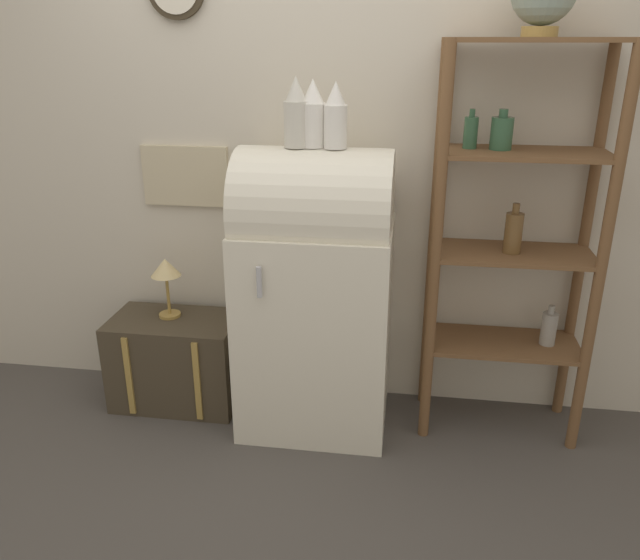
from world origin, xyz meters
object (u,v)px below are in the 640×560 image
vase_center (313,116)px  vase_right (336,117)px  refrigerator (315,289)px  vase_left (296,114)px  suitcase_trunk (177,360)px  desk_lamp (166,272)px

vase_center → vase_right: bearing=-12.2°
vase_center → vase_right: (0.10, -0.02, -0.00)m
refrigerator → vase_right: size_ratio=4.94×
refrigerator → vase_center: 0.80m
vase_left → vase_right: size_ratio=1.07×
suitcase_trunk → vase_right: (0.84, -0.07, 1.27)m
vase_center → vase_right: size_ratio=1.02×
refrigerator → vase_right: (0.09, -0.01, 0.80)m
vase_left → vase_center: bearing=13.6°
refrigerator → vase_left: bearing=-176.1°
suitcase_trunk → vase_left: vase_left is taller
vase_center → desk_lamp: (-0.77, 0.08, -0.79)m
vase_center → desk_lamp: bearing=174.0°
vase_left → desk_lamp: vase_left is taller
refrigerator → desk_lamp: 0.78m
vase_left → vase_right: vase_left is taller
desk_lamp → vase_left: bearing=-7.9°
vase_center → vase_right: vase_center is taller
vase_center → desk_lamp: size_ratio=0.91×
vase_center → vase_left: bearing=-166.4°
refrigerator → vase_right: bearing=-6.5°
vase_right → refrigerator: bearing=173.5°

